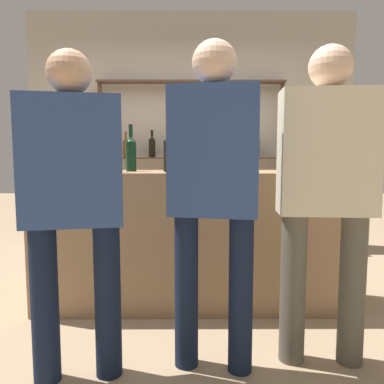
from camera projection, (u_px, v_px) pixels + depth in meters
ground_plane at (192, 304)px, 2.85m from camera, size 16.00×16.00×0.00m
bar_counter at (192, 239)px, 2.79m from camera, size 2.27×0.53×1.01m
back_wall at (191, 132)px, 4.56m from camera, size 3.87×0.12×2.80m
back_shelf at (192, 140)px, 4.39m from camera, size 2.17×0.18×1.97m
counter_bottle_0 at (70, 152)px, 2.79m from camera, size 0.09×0.09×0.37m
counter_bottle_1 at (131, 153)px, 2.76m from camera, size 0.08×0.08×0.34m
counter_bottle_2 at (169, 153)px, 2.69m from camera, size 0.08×0.08×0.36m
counter_bottle_3 at (110, 153)px, 2.61m from camera, size 0.07×0.07×0.34m
wine_glass at (48, 155)px, 2.64m from camera, size 0.07×0.07×0.17m
ice_bucket at (195, 158)px, 2.81m from camera, size 0.19×0.19×0.20m
cork_jar at (96, 160)px, 2.86m from camera, size 0.13×0.13×0.17m
server_behind_counter at (207, 167)px, 3.44m from camera, size 0.40×0.22×1.69m
customer_right at (326, 184)px, 1.97m from camera, size 0.51×0.25×1.69m
customer_center at (214, 181)px, 1.90m from camera, size 0.48×0.28×1.70m
customer_left at (73, 194)px, 1.82m from camera, size 0.50×0.29×1.63m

